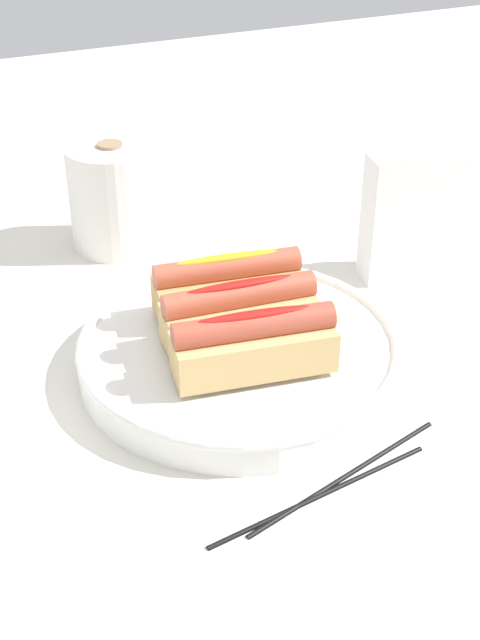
{
  "coord_description": "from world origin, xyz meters",
  "views": [
    {
      "loc": [
        -0.28,
        -0.65,
        0.52
      ],
      "look_at": [
        0.0,
        0.01,
        0.06
      ],
      "focal_mm": 49.09,
      "sensor_mm": 36.0,
      "label": 1
    }
  ],
  "objects_px": {
    "chopstick_near": "(346,475)",
    "chopstick_far": "(321,494)",
    "hotdog_back": "(240,313)",
    "hotdog_side": "(228,285)",
    "paper_towel_roll": "(114,196)",
    "napkin_box": "(412,216)",
    "serving_bowl": "(240,352)",
    "hotdog_front": "(254,344)"
  },
  "relations": [
    {
      "from": "chopstick_near",
      "to": "chopstick_far",
      "type": "height_order",
      "value": "same"
    },
    {
      "from": "hotdog_back",
      "to": "hotdog_side",
      "type": "bearing_deg",
      "value": 79.96
    },
    {
      "from": "paper_towel_roll",
      "to": "chopstick_near",
      "type": "xyz_separation_m",
      "value": [
        0.05,
        -0.49,
        -0.06
      ]
    },
    {
      "from": "hotdog_side",
      "to": "napkin_box",
      "type": "relative_size",
      "value": 1.04
    },
    {
      "from": "chopstick_near",
      "to": "chopstick_far",
      "type": "xyz_separation_m",
      "value": [
        -0.03,
        -0.01,
        0.0
      ]
    },
    {
      "from": "hotdog_side",
      "to": "chopstick_far",
      "type": "height_order",
      "value": "hotdog_side"
    },
    {
      "from": "napkin_box",
      "to": "serving_bowl",
      "type": "bearing_deg",
      "value": -149.13
    },
    {
      "from": "napkin_box",
      "to": "hotdog_front",
      "type": "bearing_deg",
      "value": -140.36
    },
    {
      "from": "hotdog_front",
      "to": "chopstick_far",
      "type": "distance_m",
      "value": 0.15
    },
    {
      "from": "hotdog_side",
      "to": "chopstick_near",
      "type": "bearing_deg",
      "value": -87.47
    },
    {
      "from": "hotdog_back",
      "to": "napkin_box",
      "type": "distance_m",
      "value": 0.28
    },
    {
      "from": "hotdog_side",
      "to": "chopstick_far",
      "type": "xyz_separation_m",
      "value": [
        -0.02,
        -0.25,
        -0.06
      ]
    },
    {
      "from": "napkin_box",
      "to": "chopstick_near",
      "type": "distance_m",
      "value": 0.38
    },
    {
      "from": "serving_bowl",
      "to": "hotdog_front",
      "type": "bearing_deg",
      "value": -100.04
    },
    {
      "from": "paper_towel_roll",
      "to": "hotdog_front",
      "type": "bearing_deg",
      "value": -86.02
    },
    {
      "from": "hotdog_back",
      "to": "hotdog_side",
      "type": "distance_m",
      "value": 0.05
    },
    {
      "from": "hotdog_front",
      "to": "hotdog_back",
      "type": "xyz_separation_m",
      "value": [
        0.01,
        0.05,
        0.0
      ]
    },
    {
      "from": "hotdog_back",
      "to": "napkin_box",
      "type": "relative_size",
      "value": 1.02
    },
    {
      "from": "napkin_box",
      "to": "chopstick_far",
      "type": "xyz_separation_m",
      "value": [
        -0.27,
        -0.29,
        -0.07
      ]
    },
    {
      "from": "serving_bowl",
      "to": "hotdog_front",
      "type": "distance_m",
      "value": 0.07
    },
    {
      "from": "serving_bowl",
      "to": "napkin_box",
      "type": "bearing_deg",
      "value": 21.12
    },
    {
      "from": "serving_bowl",
      "to": "paper_towel_roll",
      "type": "xyz_separation_m",
      "value": [
        -0.03,
        0.31,
        0.04
      ]
    },
    {
      "from": "serving_bowl",
      "to": "napkin_box",
      "type": "height_order",
      "value": "napkin_box"
    },
    {
      "from": "hotdog_back",
      "to": "paper_towel_roll",
      "type": "relative_size",
      "value": 1.15
    },
    {
      "from": "serving_bowl",
      "to": "chopstick_near",
      "type": "distance_m",
      "value": 0.18
    },
    {
      "from": "napkin_box",
      "to": "paper_towel_roll",
      "type": "bearing_deg",
      "value": 154.1
    },
    {
      "from": "chopstick_far",
      "to": "hotdog_front",
      "type": "bearing_deg",
      "value": 80.97
    },
    {
      "from": "hotdog_back",
      "to": "paper_towel_roll",
      "type": "height_order",
      "value": "paper_towel_roll"
    },
    {
      "from": "hotdog_back",
      "to": "chopstick_near",
      "type": "xyz_separation_m",
      "value": [
        0.02,
        -0.18,
        -0.06
      ]
    },
    {
      "from": "hotdog_back",
      "to": "hotdog_side",
      "type": "relative_size",
      "value": 0.99
    },
    {
      "from": "serving_bowl",
      "to": "hotdog_side",
      "type": "distance_m",
      "value": 0.07
    },
    {
      "from": "hotdog_front",
      "to": "paper_towel_roll",
      "type": "height_order",
      "value": "paper_towel_roll"
    },
    {
      "from": "hotdog_side",
      "to": "napkin_box",
      "type": "bearing_deg",
      "value": 10.39
    },
    {
      "from": "paper_towel_roll",
      "to": "napkin_box",
      "type": "distance_m",
      "value": 0.36
    },
    {
      "from": "hotdog_front",
      "to": "chopstick_far",
      "type": "bearing_deg",
      "value": -90.17
    },
    {
      "from": "paper_towel_roll",
      "to": "hotdog_side",
      "type": "bearing_deg",
      "value": -80.13
    },
    {
      "from": "hotdog_back",
      "to": "serving_bowl",
      "type": "bearing_deg",
      "value": -120.51
    },
    {
      "from": "hotdog_front",
      "to": "chopstick_near",
      "type": "height_order",
      "value": "hotdog_front"
    },
    {
      "from": "hotdog_back",
      "to": "chopstick_far",
      "type": "height_order",
      "value": "hotdog_back"
    },
    {
      "from": "hotdog_back",
      "to": "chopstick_far",
      "type": "relative_size",
      "value": 0.7
    },
    {
      "from": "hotdog_back",
      "to": "hotdog_side",
      "type": "xyz_separation_m",
      "value": [
        0.01,
        0.05,
        0.0
      ]
    },
    {
      "from": "hotdog_side",
      "to": "chopstick_near",
      "type": "distance_m",
      "value": 0.24
    }
  ]
}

